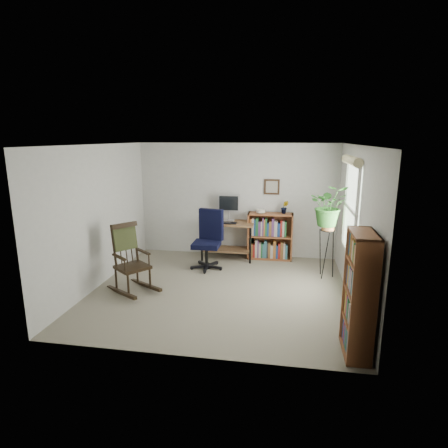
% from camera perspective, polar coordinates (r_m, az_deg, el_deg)
% --- Properties ---
extents(floor, '(4.20, 4.00, 0.00)m').
position_cam_1_polar(floor, '(6.41, -0.61, -9.99)').
color(floor, gray).
rests_on(floor, ground).
extents(ceiling, '(4.20, 4.00, 0.00)m').
position_cam_1_polar(ceiling, '(5.90, -0.66, 11.99)').
color(ceiling, white).
rests_on(ceiling, ground).
extents(wall_back, '(4.20, 0.00, 2.40)m').
position_cam_1_polar(wall_back, '(7.98, 1.92, 3.62)').
color(wall_back, beige).
rests_on(wall_back, ground).
extents(wall_front, '(4.20, 0.00, 2.40)m').
position_cam_1_polar(wall_front, '(4.16, -5.56, -5.40)').
color(wall_front, beige).
rests_on(wall_front, ground).
extents(wall_left, '(0.00, 4.00, 2.40)m').
position_cam_1_polar(wall_left, '(6.73, -18.52, 1.16)').
color(wall_left, beige).
rests_on(wall_left, ground).
extents(wall_right, '(0.00, 4.00, 2.40)m').
position_cam_1_polar(wall_right, '(6.04, 19.37, -0.22)').
color(wall_right, beige).
rests_on(wall_right, ground).
extents(window, '(0.12, 1.20, 1.50)m').
position_cam_1_polar(window, '(6.28, 18.71, 2.19)').
color(window, white).
rests_on(window, wall_right).
extents(desk, '(1.09, 0.60, 0.79)m').
position_cam_1_polar(desk, '(7.89, 0.57, -2.50)').
color(desk, brown).
rests_on(desk, floor).
extents(monitor, '(0.46, 0.16, 0.56)m').
position_cam_1_polar(monitor, '(7.87, 0.74, 2.50)').
color(monitor, '#B6B6BB').
rests_on(monitor, desk).
extents(keyboard, '(0.40, 0.15, 0.02)m').
position_cam_1_polar(keyboard, '(7.67, 0.44, 0.19)').
color(keyboard, black).
rests_on(keyboard, desk).
extents(office_chair, '(0.76, 0.76, 1.17)m').
position_cam_1_polar(office_chair, '(7.22, -2.71, -2.42)').
color(office_chair, black).
rests_on(office_chair, floor).
extents(rocking_chair, '(1.15, 1.09, 1.16)m').
position_cam_1_polar(rocking_chair, '(6.35, -13.84, -5.05)').
color(rocking_chair, black).
rests_on(rocking_chair, floor).
extents(low_bookshelf, '(0.93, 0.31, 0.98)m').
position_cam_1_polar(low_bookshelf, '(7.89, 7.03, -1.85)').
color(low_bookshelf, brown).
rests_on(low_bookshelf, floor).
extents(tall_bookshelf, '(0.28, 0.65, 1.48)m').
position_cam_1_polar(tall_bookshelf, '(4.66, 19.89, -10.08)').
color(tall_bookshelf, brown).
rests_on(tall_bookshelf, floor).
extents(plant_stand, '(0.34, 0.34, 1.04)m').
position_cam_1_polar(plant_stand, '(7.06, 15.34, -3.80)').
color(plant_stand, black).
rests_on(plant_stand, floor).
extents(spider_plant, '(1.69, 1.88, 1.46)m').
position_cam_1_polar(spider_plant, '(6.82, 15.93, 5.69)').
color(spider_plant, '#2A6623').
rests_on(spider_plant, plant_stand).
extents(potted_plant_small, '(0.13, 0.24, 0.11)m').
position_cam_1_polar(potted_plant_small, '(7.77, 9.21, 1.97)').
color(potted_plant_small, '#2A6623').
rests_on(potted_plant_small, low_bookshelf).
extents(framed_picture, '(0.32, 0.04, 0.32)m').
position_cam_1_polar(framed_picture, '(7.84, 7.29, 5.63)').
color(framed_picture, black).
rests_on(framed_picture, wall_back).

